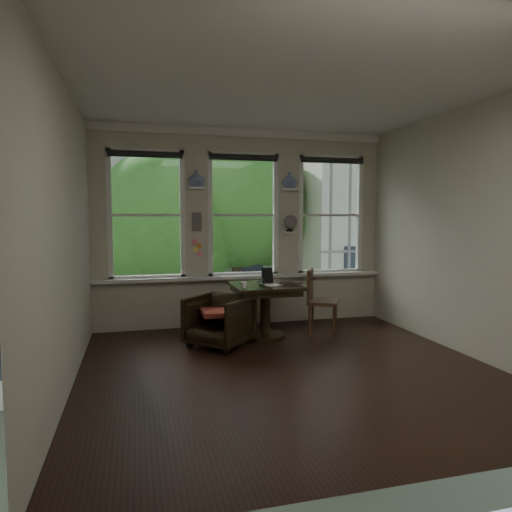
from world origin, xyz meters
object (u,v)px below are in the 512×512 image
object	(u,v)px
laptop	(290,284)
side_chair_right	(323,301)
armchair_left	(219,321)
mug	(244,285)
table	(265,311)

from	to	relation	value
laptop	side_chair_right	bearing A→B (deg)	49.69
armchair_left	side_chair_right	world-z (taller)	side_chair_right
side_chair_right	mug	distance (m)	1.33
table	mug	bearing A→B (deg)	-144.17
armchair_left	side_chair_right	xyz separation A→B (m)	(1.57, 0.30, 0.13)
armchair_left	table	bearing A→B (deg)	63.96
armchair_left	laptop	world-z (taller)	laptop
table	mug	distance (m)	0.61
armchair_left	mug	size ratio (longest dim) A/B	8.31
armchair_left	laptop	size ratio (longest dim) A/B	2.21
laptop	mug	distance (m)	0.67
side_chair_right	mug	xyz separation A→B (m)	(-1.24, -0.32, 0.33)
armchair_left	mug	world-z (taller)	mug
side_chair_right	laptop	size ratio (longest dim) A/B	2.77
side_chair_right	laptop	distance (m)	0.69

